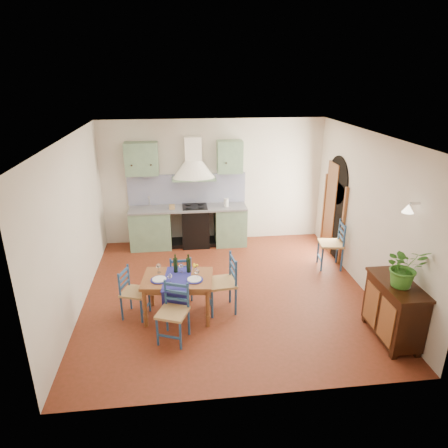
% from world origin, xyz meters
% --- Properties ---
extents(floor, '(5.00, 5.00, 0.00)m').
position_xyz_m(floor, '(0.00, 0.00, 0.00)').
color(floor, '#4F2311').
rests_on(floor, ground).
extents(back_wall, '(5.00, 0.96, 2.80)m').
position_xyz_m(back_wall, '(-0.47, 2.29, 1.05)').
color(back_wall, beige).
rests_on(back_wall, ground).
extents(right_wall, '(0.26, 5.00, 2.80)m').
position_xyz_m(right_wall, '(2.50, 0.28, 1.34)').
color(right_wall, beige).
rests_on(right_wall, ground).
extents(left_wall, '(0.04, 5.00, 2.80)m').
position_xyz_m(left_wall, '(-2.50, 0.00, 1.40)').
color(left_wall, beige).
rests_on(left_wall, ground).
extents(ceiling, '(5.00, 5.00, 0.01)m').
position_xyz_m(ceiling, '(0.00, 0.00, 2.80)').
color(ceiling, white).
rests_on(ceiling, back_wall).
extents(dining_table, '(1.17, 0.90, 1.01)m').
position_xyz_m(dining_table, '(-0.86, -0.65, 0.62)').
color(dining_table, brown).
rests_on(dining_table, ground).
extents(chair_near, '(0.54, 0.54, 0.89)m').
position_xyz_m(chair_near, '(-0.94, -1.25, 0.46)').
color(chair_near, navy).
rests_on(chair_near, ground).
extents(chair_far, '(0.39, 0.39, 0.83)m').
position_xyz_m(chair_far, '(-0.81, -0.09, 0.43)').
color(chair_far, navy).
rests_on(chair_far, ground).
extents(chair_left, '(0.49, 0.49, 0.83)m').
position_xyz_m(chair_left, '(-1.58, -0.56, 0.43)').
color(chair_left, navy).
rests_on(chair_left, ground).
extents(chair_right, '(0.50, 0.50, 0.98)m').
position_xyz_m(chair_right, '(-0.12, -0.56, 0.50)').
color(chair_right, navy).
rests_on(chair_right, ground).
extents(chair_spare, '(0.51, 0.51, 0.98)m').
position_xyz_m(chair_spare, '(2.23, 0.75, 0.50)').
color(chair_spare, navy).
rests_on(chair_spare, ground).
extents(sideboard, '(0.50, 1.05, 0.94)m').
position_xyz_m(sideboard, '(2.26, -1.60, 0.51)').
color(sideboard, black).
rests_on(sideboard, ground).
extents(potted_plant, '(0.57, 0.50, 0.60)m').
position_xyz_m(potted_plant, '(2.26, -1.69, 1.23)').
color(potted_plant, '#357324').
rests_on(potted_plant, sideboard).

